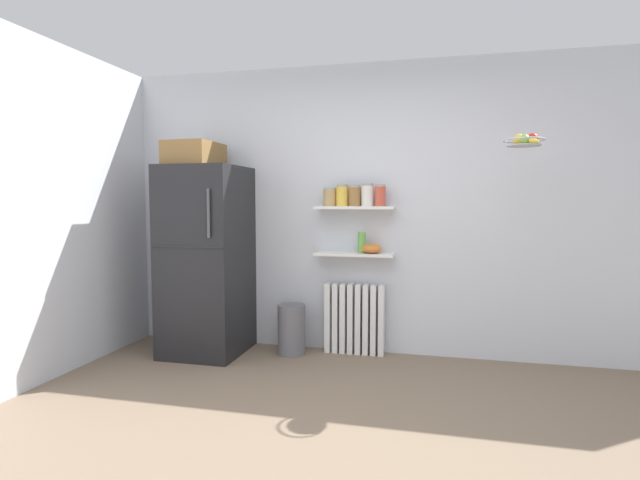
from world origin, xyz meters
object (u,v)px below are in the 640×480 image
Objects in this scene: storage_jar_1 at (342,196)px; storage_jar_2 at (355,196)px; storage_jar_3 at (367,195)px; vase at (362,243)px; refrigerator at (206,255)px; trash_bin at (292,329)px; storage_jar_0 at (330,197)px; hanging_fruit_basket at (525,140)px; shelf_bowl at (371,248)px; storage_jar_4 at (380,196)px; radiator at (355,319)px.

storage_jar_2 is (0.11, 0.00, -0.00)m from storage_jar_1.
storage_jar_3 reaches higher than vase.
refrigerator reaches higher than trash_bin.
trash_bin is at bearing -157.38° from storage_jar_0.
hanging_fruit_basket is at bearing -18.36° from storage_jar_2.
storage_jar_3 is (0.23, 0.00, 0.00)m from storage_jar_1.
storage_jar_1 reaches higher than shelf_bowl.
storage_jar_2 reaches higher than trash_bin.
shelf_bowl is 1.51m from hanging_fruit_basket.
hanging_fruit_basket is at bearing -4.11° from refrigerator.
storage_jar_2 is (1.32, 0.25, 0.53)m from refrigerator.
storage_jar_3 is at bearing 0.00° from vase.
storage_jar_4 is 0.47m from shelf_bowl.
refrigerator is 11.64× the size of storage_jar_0.
refrigerator is at bearing -169.25° from storage_jar_2.
storage_jar_3 is (1.43, 0.25, 0.54)m from refrigerator.
vase is 0.41× the size of trash_bin.
shelf_bowl is (1.47, 0.25, 0.07)m from refrigerator.
storage_jar_0 is 0.59m from shelf_bowl.
radiator is at bearing 160.47° from hanging_fruit_basket.
vase is (0.29, 0.00, -0.40)m from storage_jar_0.
storage_jar_4 is at bearing 0.00° from storage_jar_1.
storage_jar_3 reaches higher than storage_jar_4.
shelf_bowl is (0.26, 0.00, -0.47)m from storage_jar_1.
trash_bin is (-0.55, -0.13, -1.20)m from storage_jar_2.
storage_jar_0 is 0.82× the size of storage_jar_3.
storage_jar_3 is at bearing 11.46° from trash_bin.
refrigerator is 4.22× the size of trash_bin.
refrigerator is at bearing -167.10° from storage_jar_0.
radiator is (1.32, 0.28, -0.58)m from refrigerator.
shelf_bowl is (0.38, 0.00, -0.45)m from storage_jar_0.
refrigerator is at bearing -168.00° from radiator.
storage_jar_0 is 1.66m from hanging_fruit_basket.
storage_jar_4 is (0.23, 0.00, 0.00)m from storage_jar_2.
radiator is 1.40× the size of trash_bin.
storage_jar_1 reaches higher than storage_jar_0.
storage_jar_2 reaches higher than vase.
vase is at bearing 180.00° from shelf_bowl.
storage_jar_2 is at bearing 180.00° from vase.
refrigerator is 2.80m from hanging_fruit_basket.
storage_jar_2 is 0.93× the size of storage_jar_3.
radiator is 3.34× the size of storage_jar_4.
storage_jar_1 reaches higher than storage_jar_4.
vase is 0.63× the size of hanging_fruit_basket.
radiator is 1.12m from storage_jar_1.
shelf_bowl is at bearing 0.00° from storage_jar_3.
storage_jar_1 is 0.54m from shelf_bowl.
storage_jar_4 is 1.00× the size of shelf_bowl.
storage_jar_1 is 1.01× the size of shelf_bowl.
vase is at bearing 12.31° from trash_bin.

